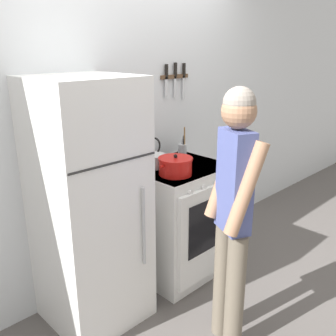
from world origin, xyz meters
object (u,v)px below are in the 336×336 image
Objects in this scene: tea_kettle at (154,158)px; utensil_jar at (183,150)px; dutch_oven_pot at (175,166)px; refrigerator at (90,207)px; stove_range at (180,219)px; person at (233,209)px.

utensil_jar is (0.33, 0.01, -0.00)m from tea_kettle.
tea_kettle reaches higher than dutch_oven_pot.
tea_kettle is at bearing 9.56° from refrigerator.
utensil_jar is (1.01, 0.12, 0.16)m from refrigerator.
refrigerator is at bearing 177.33° from stove_range.
dutch_oven_pot is (0.66, -0.14, 0.16)m from refrigerator.
refrigerator is at bearing -170.44° from tea_kettle.
refrigerator is 6.09× the size of utensil_jar.
stove_range is 3.14× the size of dutch_oven_pot.
person reaches higher than utensil_jar.
refrigerator is 0.90m from stove_range.
refrigerator reaches higher than utensil_jar.
tea_kettle is at bearing 134.79° from stove_range.
refrigerator is 1.03m from utensil_jar.
dutch_oven_pot is at bearing -11.70° from refrigerator.
refrigerator is 0.70m from tea_kettle.
dutch_oven_pot is 0.25m from tea_kettle.
person is at bearing -106.81° from dutch_oven_pot.
utensil_jar is at bearing -5.92° from person.
tea_kettle reaches higher than stove_range.
person is at bearing -60.32° from refrigerator.
person reaches higher than dutch_oven_pot.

